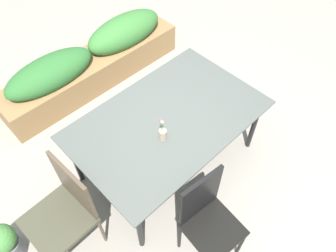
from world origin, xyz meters
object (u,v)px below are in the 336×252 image
Objects in this scene: flower_vase at (163,132)px; potted_plant at (4,243)px; dining_table at (168,122)px; chair_end_left at (65,209)px; planter_box at (93,61)px; chair_near_left at (207,217)px.

potted_plant is (-1.50, 0.40, -0.58)m from flower_vase.
flower_vase is 1.66m from potted_plant.
chair_end_left reaches higher than dining_table.
flower_vase is at bearing -145.96° from dining_table.
dining_table is at bearing -92.79° from chair_end_left.
planter_box is at bearing 34.74° from potted_plant.
chair_near_left reaches higher than flower_vase.
chair_end_left is (-0.77, 0.86, -0.02)m from chair_near_left.
dining_table is at bearing -9.22° from potted_plant.
chair_near_left is 0.79m from flower_vase.
chair_end_left is at bearing -42.24° from chair_near_left.
flower_vase is (0.21, 0.73, 0.24)m from chair_near_left.
dining_table is 0.95m from chair_near_left.
dining_table is 0.73× the size of planter_box.
chair_end_left is 2.12m from planter_box.
planter_box is (1.38, 1.59, -0.23)m from chair_end_left.
flower_vase is (-0.19, -0.13, 0.13)m from dining_table.
chair_end_left is at bearing 172.28° from flower_vase.
potted_plant is at bearing -35.25° from chair_near_left.
flower_vase is at bearing -103.09° from planter_box.
chair_end_left reaches higher than planter_box.
chair_near_left is 2.22× the size of potted_plant.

